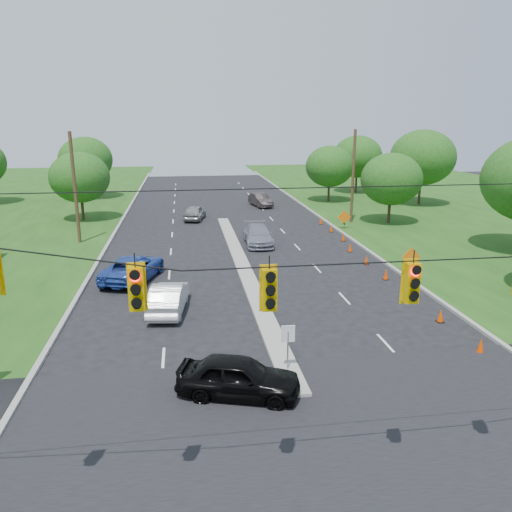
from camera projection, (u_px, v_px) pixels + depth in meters
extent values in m
plane|color=black|center=(330.00, 473.00, 14.40)|extent=(160.00, 160.00, 0.00)
cube|color=black|center=(330.00, 473.00, 14.40)|extent=(160.00, 14.00, 0.02)
cube|color=gray|center=(110.00, 242.00, 41.61)|extent=(0.25, 110.00, 0.16)
cube|color=gray|center=(343.00, 234.00, 44.44)|extent=(0.25, 110.00, 0.16)
cube|color=gray|center=(243.00, 267.00, 34.44)|extent=(1.00, 34.00, 0.18)
cylinder|color=gray|center=(288.00, 352.00, 19.88)|extent=(0.06, 0.06, 1.80)
cube|color=white|center=(288.00, 334.00, 19.67)|extent=(0.55, 0.04, 0.70)
cylinder|color=black|center=(354.00, 247.00, 11.59)|extent=(24.00, 0.04, 0.04)
cube|color=#EFBA00|center=(137.00, 289.00, 11.10)|extent=(0.34, 0.24, 1.00)
cube|color=#EFBA00|center=(269.00, 290.00, 11.56)|extent=(0.34, 0.24, 1.00)
cube|color=#EFBA00|center=(412.00, 283.00, 12.05)|extent=(0.34, 0.24, 1.00)
cylinder|color=#422D1C|center=(75.00, 189.00, 40.08)|extent=(0.28, 0.28, 9.00)
cylinder|color=#422D1C|center=(353.00, 177.00, 48.36)|extent=(0.28, 0.28, 9.00)
cone|color=#E43C00|center=(481.00, 346.00, 21.72)|extent=(0.32, 0.32, 0.70)
cone|color=#E43C00|center=(441.00, 316.00, 25.06)|extent=(0.32, 0.32, 0.70)
cone|color=#E43C00|center=(410.00, 292.00, 28.40)|extent=(0.32, 0.32, 0.70)
cone|color=#E43C00|center=(386.00, 274.00, 31.74)|extent=(0.32, 0.32, 0.70)
cone|color=#E43C00|center=(366.00, 260.00, 35.08)|extent=(0.32, 0.32, 0.70)
cone|color=#E43C00|center=(350.00, 247.00, 38.42)|extent=(0.32, 0.32, 0.70)
cone|color=#E43C00|center=(343.00, 237.00, 41.85)|extent=(0.32, 0.32, 0.70)
cone|color=#E43C00|center=(331.00, 228.00, 45.19)|extent=(0.32, 0.32, 0.70)
cone|color=#E43C00|center=(321.00, 221.00, 48.53)|extent=(0.32, 0.32, 0.70)
cube|color=black|center=(410.00, 266.00, 32.94)|extent=(0.06, 0.58, 0.26)
cube|color=black|center=(410.00, 266.00, 32.94)|extent=(0.06, 0.58, 0.26)
cube|color=orange|center=(411.00, 257.00, 32.78)|extent=(1.27, 0.05, 1.27)
cube|color=black|center=(344.00, 223.00, 46.30)|extent=(0.06, 0.58, 0.26)
cube|color=black|center=(344.00, 223.00, 46.30)|extent=(0.06, 0.58, 0.26)
cube|color=orange|center=(344.00, 217.00, 46.14)|extent=(1.27, 0.05, 1.27)
cylinder|color=black|center=(83.00, 208.00, 50.27)|extent=(0.28, 0.28, 2.52)
ellipsoid|color=#194C14|center=(80.00, 177.00, 49.46)|extent=(5.88, 5.88, 5.04)
cylinder|color=black|center=(88.00, 187.00, 64.26)|extent=(0.28, 0.28, 2.88)
ellipsoid|color=#194C14|center=(86.00, 160.00, 63.33)|extent=(6.72, 6.72, 5.76)
cylinder|color=black|center=(389.00, 211.00, 48.75)|extent=(0.28, 0.28, 2.52)
ellipsoid|color=#194C14|center=(391.00, 179.00, 47.93)|extent=(5.88, 5.88, 5.04)
cylinder|color=black|center=(420.00, 191.00, 59.32)|extent=(0.28, 0.28, 3.24)
ellipsoid|color=#194C14|center=(423.00, 158.00, 58.27)|extent=(7.56, 7.56, 6.48)
cylinder|color=black|center=(356.00, 182.00, 69.30)|extent=(0.28, 0.28, 2.88)
ellipsoid|color=#194C14|center=(358.00, 157.00, 68.37)|extent=(6.72, 6.72, 5.76)
cylinder|color=black|center=(329.00, 191.00, 61.83)|extent=(0.28, 0.28, 2.52)
ellipsoid|color=#194C14|center=(330.00, 166.00, 61.01)|extent=(5.88, 5.88, 5.04)
imported|color=black|center=(239.00, 377.00, 18.25)|extent=(4.87, 3.08, 1.54)
imported|color=silver|center=(168.00, 297.00, 26.39)|extent=(2.24, 4.90, 1.56)
imported|color=#24429C|center=(133.00, 268.00, 31.58)|extent=(4.16, 6.28, 1.60)
imported|color=gray|center=(258.00, 235.00, 40.66)|extent=(2.38, 5.42, 1.55)
imported|color=gray|center=(195.00, 213.00, 50.67)|extent=(2.65, 4.64, 1.49)
imported|color=#2B2525|center=(260.00, 200.00, 58.51)|extent=(2.48, 4.81, 1.51)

